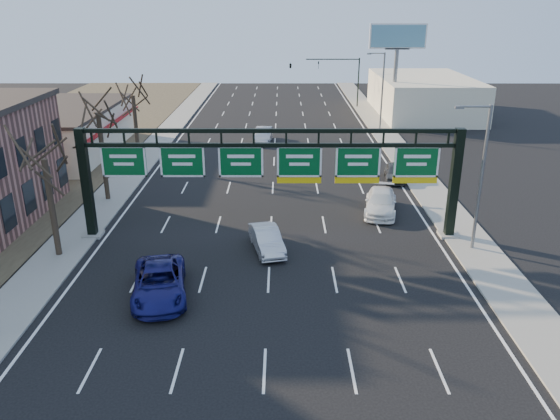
{
  "coord_description": "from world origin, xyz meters",
  "views": [
    {
      "loc": [
        0.7,
        -24.95,
        14.45
      ],
      "look_at": [
        0.63,
        4.45,
        3.2
      ],
      "focal_mm": 35.0,
      "sensor_mm": 36.0,
      "label": 1
    }
  ],
  "objects_px": {
    "car_blue_suv": "(159,283)",
    "car_silver_sedan": "(267,240)",
    "car_white_wagon": "(381,202)",
    "sign_gantry": "(273,169)"
  },
  "relations": [
    {
      "from": "sign_gantry",
      "to": "car_silver_sedan",
      "type": "distance_m",
      "value": 4.5
    },
    {
      "from": "car_blue_suv",
      "to": "car_silver_sedan",
      "type": "relative_size",
      "value": 1.32
    },
    {
      "from": "car_blue_suv",
      "to": "car_white_wagon",
      "type": "relative_size",
      "value": 1.08
    },
    {
      "from": "car_silver_sedan",
      "to": "car_blue_suv",
      "type": "bearing_deg",
      "value": -147.81
    },
    {
      "from": "car_blue_suv",
      "to": "sign_gantry",
      "type": "bearing_deg",
      "value": 43.24
    },
    {
      "from": "car_blue_suv",
      "to": "car_silver_sedan",
      "type": "xyz_separation_m",
      "value": [
        5.44,
        5.68,
        -0.08
      ]
    },
    {
      "from": "car_blue_suv",
      "to": "car_silver_sedan",
      "type": "bearing_deg",
      "value": 35.77
    },
    {
      "from": "car_blue_suv",
      "to": "car_white_wagon",
      "type": "xyz_separation_m",
      "value": [
        13.59,
        12.24,
        -0.03
      ]
    },
    {
      "from": "sign_gantry",
      "to": "car_white_wagon",
      "type": "height_order",
      "value": "sign_gantry"
    },
    {
      "from": "car_silver_sedan",
      "to": "car_white_wagon",
      "type": "xyz_separation_m",
      "value": [
        8.14,
        6.56,
        0.06
      ]
    }
  ]
}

